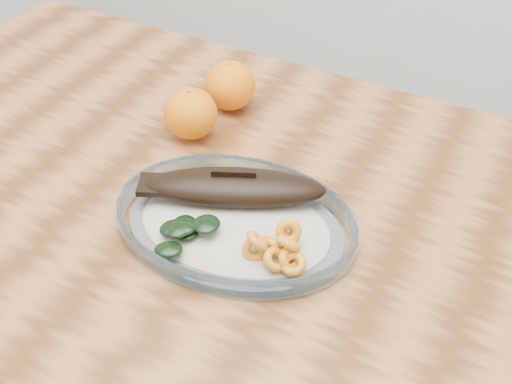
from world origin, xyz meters
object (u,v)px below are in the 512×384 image
dining_table (183,239)px  plated_meal (235,219)px  orange_right (230,86)px  orange_left (191,113)px

dining_table → plated_meal: 0.16m
plated_meal → orange_right: orange_right is taller
orange_right → orange_left: bearing=-98.5°
dining_table → orange_right: 0.26m
dining_table → orange_right: bearing=99.5°
orange_right → dining_table: bearing=-80.5°
dining_table → orange_left: bearing=112.9°
orange_left → orange_right: bearing=81.5°
orange_left → plated_meal: bearing=-43.3°
plated_meal → orange_left: 0.22m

